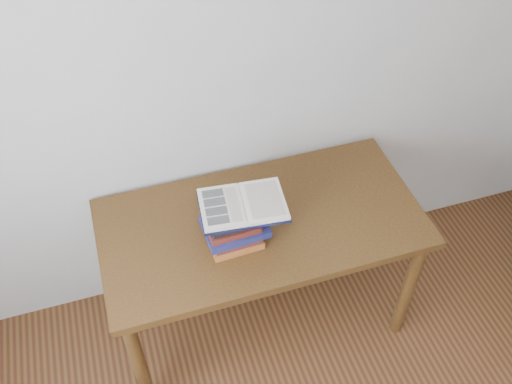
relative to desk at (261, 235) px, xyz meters
name	(u,v)px	position (x,y,z in m)	size (l,w,h in m)	color
desk	(261,235)	(0.00, 0.00, 0.00)	(1.37, 0.69, 0.74)	#4A3312
book_stack	(234,226)	(-0.14, -0.07, 0.19)	(0.26, 0.20, 0.18)	#985222
open_book	(243,205)	(-0.10, -0.06, 0.29)	(0.36, 0.27, 0.03)	black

